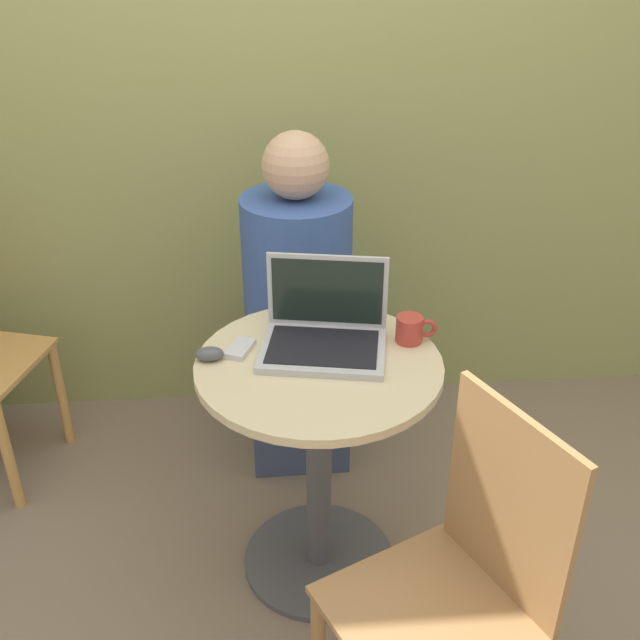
{
  "coord_description": "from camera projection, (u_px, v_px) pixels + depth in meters",
  "views": [
    {
      "loc": [
        -0.13,
        -1.68,
        1.82
      ],
      "look_at": [
        0.01,
        0.05,
        0.85
      ],
      "focal_mm": 42.0,
      "sensor_mm": 36.0,
      "label": 1
    }
  ],
  "objects": [
    {
      "name": "person_seated",
      "position": [
        297.0,
        328.0,
        2.63
      ],
      "size": [
        0.36,
        0.56,
        1.22
      ],
      "color": "#3D4766",
      "rests_on": "ground_plane"
    },
    {
      "name": "round_table",
      "position": [
        319.0,
        436.0,
        2.12
      ],
      "size": [
        0.67,
        0.67,
        0.75
      ],
      "color": "#4C4C51",
      "rests_on": "ground_plane"
    },
    {
      "name": "cell_phone",
      "position": [
        240.0,
        349.0,
        2.04
      ],
      "size": [
        0.09,
        0.11,
        0.02
      ],
      "color": "silver",
      "rests_on": "round_table"
    },
    {
      "name": "coffee_cup",
      "position": [
        411.0,
        329.0,
        2.07
      ],
      "size": [
        0.12,
        0.08,
        0.08
      ],
      "color": "#B2382D",
      "rests_on": "round_table"
    },
    {
      "name": "laptop",
      "position": [
        324.0,
        331.0,
        2.04
      ],
      "size": [
        0.38,
        0.31,
        0.24
      ],
      "color": "#B7B7BC",
      "rests_on": "round_table"
    },
    {
      "name": "ground_plane",
      "position": [
        319.0,
        561.0,
        2.36
      ],
      "size": [
        12.0,
        12.0,
        0.0
      ],
      "primitive_type": "plane",
      "color": "#7F6B56"
    },
    {
      "name": "back_wall",
      "position": [
        296.0,
        74.0,
        2.56
      ],
      "size": [
        7.0,
        0.05,
        2.6
      ],
      "color": "#939956",
      "rests_on": "ground_plane"
    },
    {
      "name": "chair_empty",
      "position": [
        456.0,
        595.0,
        1.66
      ],
      "size": [
        0.53,
        0.53,
        0.93
      ],
      "color": "#9E7042",
      "rests_on": "ground_plane"
    },
    {
      "name": "computer_mouse",
      "position": [
        210.0,
        354.0,
        2.0
      ],
      "size": [
        0.08,
        0.05,
        0.04
      ],
      "color": "#4C4C51",
      "rests_on": "round_table"
    }
  ]
}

